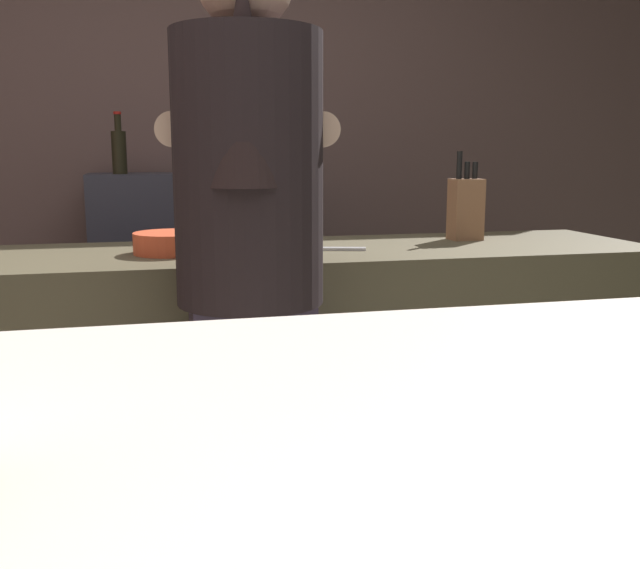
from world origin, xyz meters
The scene contains 10 objects.
wall_back centered at (0.00, 2.20, 1.35)m, with size 5.20×0.10×2.70m, color brown.
prep_counter centered at (0.35, 0.73, 0.46)m, with size 2.10×0.60×0.92m, color #4C4430.
back_shelf centered at (0.03, 1.92, 0.56)m, with size 0.82×0.36×1.12m, color #33333F.
bartender centered at (0.10, 0.28, 0.98)m, with size 0.48×0.54×1.69m.
knife_block centered at (0.89, 0.83, 1.03)m, with size 0.10×0.08×0.29m.
mixing_bowl centered at (-0.06, 0.72, 0.95)m, with size 0.22×0.22×0.06m, color #D44E2E.
chefs_knife centered at (0.38, 0.68, 0.93)m, with size 0.24×0.03×0.01m, color silver.
bottle_vinegar centered at (0.34, 1.83, 1.22)m, with size 0.07×0.07×0.26m.
bottle_hot_sauce centered at (-0.23, 1.84, 1.22)m, with size 0.06×0.06×0.26m.
bottle_soy centered at (0.35, 1.98, 1.20)m, with size 0.06×0.06×0.22m.
Camera 1 is at (-0.13, -1.35, 1.21)m, focal length 40.11 mm.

